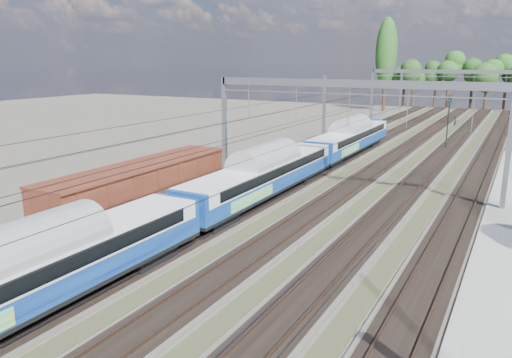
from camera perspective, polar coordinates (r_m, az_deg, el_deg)
The scene contains 9 objects.
track_bed at distance 55.36m, azimuth 15.10°, elevation 2.17°, with size 21.00×130.00×0.34m.
platform at distance 29.82m, azimuth 26.27°, elevation -8.27°, with size 3.00×70.00×0.30m, color gray.
catenary at distance 61.96m, azimuth 17.47°, elevation 9.06°, with size 25.65×130.00×9.00m.
tree_belt at distance 102.38m, azimuth 25.44°, elevation 10.57°, with size 39.14×97.60×11.45m.
poplar at distance 109.32m, azimuth 14.68°, elevation 13.76°, with size 4.40×4.40×19.04m.
emu_train at distance 36.96m, azimuth 0.69°, elevation 1.01°, with size 2.93×61.96×4.28m.
freight_boxcar at distance 32.92m, azimuth -13.01°, elevation -1.18°, with size 3.11×15.00×3.87m.
worker at distance 87.73m, azimuth 21.82°, elevation 6.14°, with size 0.57×0.37×1.56m, color black.
signal_near at distance 63.76m, azimuth 21.13°, elevation 6.76°, with size 0.45×0.41×6.40m.
Camera 1 is at (12.29, -7.98, 10.47)m, focal length 35.00 mm.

